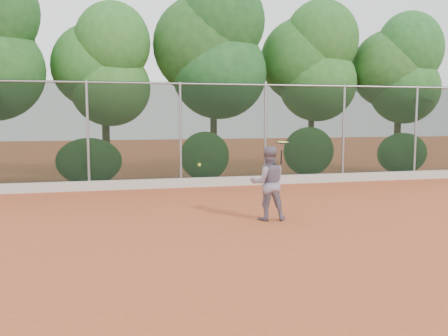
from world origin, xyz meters
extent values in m
plane|color=#AC4C28|center=(0.00, 0.00, 0.00)|extent=(80.00, 80.00, 0.00)
cube|color=#BAB6AD|center=(0.00, 6.82, 0.15)|extent=(24.00, 0.20, 0.30)
imported|color=slate|center=(1.08, 1.16, 0.85)|extent=(0.91, 0.75, 1.71)
cube|color=black|center=(0.00, 7.00, 1.75)|extent=(24.00, 0.01, 3.50)
cylinder|color=gray|center=(0.00, 7.00, 3.45)|extent=(24.00, 0.06, 0.06)
cylinder|color=gray|center=(-3.00, 7.00, 1.75)|extent=(0.09, 0.09, 3.50)
cylinder|color=gray|center=(0.00, 7.00, 1.75)|extent=(0.09, 0.09, 3.50)
cylinder|color=gray|center=(3.00, 7.00, 1.75)|extent=(0.09, 0.09, 3.50)
cylinder|color=gray|center=(6.00, 7.00, 1.75)|extent=(0.09, 0.09, 3.50)
cylinder|color=gray|center=(9.00, 7.00, 1.75)|extent=(0.09, 0.09, 3.50)
cylinder|color=#3D2817|center=(-2.40, 9.30, 1.20)|extent=(0.28, 0.28, 2.40)
ellipsoid|color=#2B5D20|center=(-2.20, 9.20, 3.40)|extent=(2.90, 2.40, 2.80)
ellipsoid|color=#235B1F|center=(-2.70, 9.50, 4.20)|extent=(3.20, 2.70, 3.10)
ellipsoid|color=#24591E|center=(-2.10, 9.00, 5.00)|extent=(2.70, 2.30, 2.90)
cylinder|color=#412D19|center=(1.60, 9.00, 1.50)|extent=(0.26, 0.26, 3.00)
ellipsoid|color=#276729|center=(1.80, 8.90, 4.00)|extent=(3.60, 3.00, 3.50)
ellipsoid|color=#2E6225|center=(1.30, 9.20, 5.00)|extent=(3.90, 3.20, 3.80)
ellipsoid|color=#256024|center=(1.90, 8.80, 5.90)|extent=(3.20, 2.70, 3.30)
cylinder|color=#422919|center=(5.70, 9.20, 1.35)|extent=(0.24, 0.24, 2.70)
ellipsoid|color=#25581E|center=(5.90, 9.10, 3.70)|extent=(3.20, 2.70, 3.10)
ellipsoid|color=#1E501B|center=(5.40, 9.40, 4.60)|extent=(3.50, 2.90, 3.40)
ellipsoid|color=#20521C|center=(6.00, 9.00, 5.40)|extent=(3.00, 2.50, 3.10)
cylinder|color=#492E1C|center=(9.40, 8.80, 1.25)|extent=(0.28, 0.28, 2.50)
ellipsoid|color=#34762D|center=(9.60, 8.70, 3.50)|extent=(3.00, 2.50, 2.90)
ellipsoid|color=#356C29|center=(9.10, 9.00, 4.30)|extent=(3.30, 2.80, 3.20)
ellipsoid|color=#2C732B|center=(9.70, 8.60, 5.10)|extent=(2.80, 2.40, 3.00)
ellipsoid|color=#2F6024|center=(-3.00, 7.80, 0.85)|extent=(2.20, 1.16, 1.60)
ellipsoid|color=#33702A|center=(1.00, 7.80, 0.95)|extent=(1.80, 1.04, 1.76)
ellipsoid|color=#37712B|center=(5.00, 7.80, 1.05)|extent=(2.00, 1.10, 1.84)
ellipsoid|color=#316D29|center=(9.00, 7.80, 0.90)|extent=(2.16, 1.12, 1.64)
cylinder|color=black|center=(1.39, 1.13, 1.45)|extent=(0.05, 0.08, 0.32)
torus|color=black|center=(1.39, 1.07, 1.80)|extent=(0.36, 0.36, 0.06)
cylinder|color=#D2EA45|center=(1.39, 1.07, 1.80)|extent=(0.31, 0.31, 0.04)
sphere|color=#C1DD32|center=(-0.57, 0.89, 1.35)|extent=(0.07, 0.07, 0.07)
camera|label=1|loc=(-2.66, -9.59, 2.41)|focal=40.00mm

